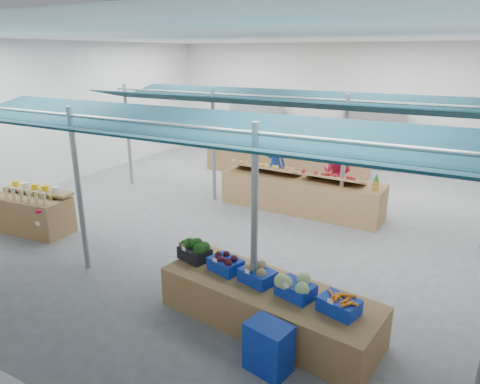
{
  "coord_description": "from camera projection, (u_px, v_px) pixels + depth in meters",
  "views": [
    {
      "loc": [
        4.98,
        -8.95,
        3.85
      ],
      "look_at": [
        0.95,
        -1.6,
        1.11
      ],
      "focal_mm": 32.0,
      "sensor_mm": 36.0,
      "label": 1
    }
  ],
  "objects": [
    {
      "name": "back_shelving_right",
      "position": [
        373.0,
        140.0,
        14.71
      ],
      "size": [
        2.0,
        0.5,
        2.0
      ],
      "primitive_type": "cube",
      "color": "#B23F33",
      "rests_on": "floor"
    },
    {
      "name": "fruit_counter",
      "position": [
        300.0,
        194.0,
        10.82
      ],
      "size": [
        4.14,
        1.11,
        0.88
      ],
      "primitive_type": "cube",
      "rotation": [
        0.0,
        0.0,
        -0.03
      ],
      "color": "olive",
      "rests_on": "floor"
    },
    {
      "name": "pole_grid",
      "position": [
        227.0,
        159.0,
        8.57
      ],
      "size": [
        10.0,
        4.6,
        3.0
      ],
      "color": "gray",
      "rests_on": "floor"
    },
    {
      "name": "crate_stack",
      "position": [
        268.0,
        348.0,
        5.36
      ],
      "size": [
        0.61,
        0.49,
        0.66
      ],
      "primitive_type": "cube",
      "rotation": [
        0.0,
        0.0,
        -0.2
      ],
      "color": "#0F30AC",
      "rests_on": "floor"
    },
    {
      "name": "pineapple",
      "position": [
        376.0,
        182.0,
        9.65
      ],
      "size": [
        0.14,
        0.14,
        0.39
      ],
      "rotation": [
        0.0,
        0.0,
        -0.06
      ],
      "color": "#8C6019",
      "rests_on": "fruit_counter"
    },
    {
      "name": "far_counter",
      "position": [
        287.0,
        159.0,
        14.25
      ],
      "size": [
        5.44,
        1.83,
        0.96
      ],
      "primitive_type": "cube",
      "rotation": [
        0.0,
        0.0,
        0.14
      ],
      "color": "olive",
      "rests_on": "floor"
    },
    {
      "name": "crate_carrots",
      "position": [
        339.0,
        305.0,
        5.52
      ],
      "size": [
        0.58,
        0.47,
        0.29
      ],
      "rotation": [
        0.0,
        0.0,
        -0.27
      ],
      "color": "#0F30AC",
      "rests_on": "veg_counter"
    },
    {
      "name": "awnings",
      "position": [
        227.0,
        111.0,
        8.27
      ],
      "size": [
        9.5,
        7.08,
        0.3
      ],
      "color": "#0A242D",
      "rests_on": "pole_grid"
    },
    {
      "name": "vendor_left",
      "position": [
        275.0,
        164.0,
        12.17
      ],
      "size": [
        0.61,
        0.41,
        1.64
      ],
      "primitive_type": "imported",
      "rotation": [
        0.0,
        0.0,
        3.11
      ],
      "color": "navy",
      "rests_on": "floor"
    },
    {
      "name": "apple_heap_yellow",
      "position": [
        265.0,
        167.0,
        11.03
      ],
      "size": [
        1.94,
        0.82,
        0.27
      ],
      "rotation": [
        0.0,
        0.0,
        -0.06
      ],
      "color": "#997247",
      "rests_on": "fruit_counter"
    },
    {
      "name": "pole_ribbon",
      "position": [
        38.0,
        213.0,
        7.78
      ],
      "size": [
        0.12,
        0.12,
        0.28
      ],
      "color": "red",
      "rests_on": "pole_grid"
    },
    {
      "name": "sparrow",
      "position": [
        183.0,
        246.0,
        6.9
      ],
      "size": [
        0.12,
        0.09,
        0.11
      ],
      "rotation": [
        0.0,
        0.0,
        -0.27
      ],
      "color": "brown",
      "rests_on": "crate_broccoli"
    },
    {
      "name": "crate_cabbage",
      "position": [
        296.0,
        286.0,
        5.87
      ],
      "size": [
        0.58,
        0.47,
        0.35
      ],
      "rotation": [
        0.0,
        0.0,
        -0.27
      ],
      "color": "#0F30AC",
      "rests_on": "veg_counter"
    },
    {
      "name": "apple_heap_red",
      "position": [
        332.0,
        177.0,
        10.15
      ],
      "size": [
        1.54,
        0.79,
        0.27
      ],
      "rotation": [
        0.0,
        0.0,
        -0.06
      ],
      "color": "#997247",
      "rests_on": "fruit_counter"
    },
    {
      "name": "hall",
      "position": [
        264.0,
        100.0,
        11.31
      ],
      "size": [
        13.0,
        13.0,
        13.0
      ],
      "color": "silver",
      "rests_on": "ground"
    },
    {
      "name": "vendor_right",
      "position": [
        337.0,
        172.0,
        11.35
      ],
      "size": [
        0.82,
        0.65,
        1.64
      ],
      "primitive_type": "imported",
      "rotation": [
        0.0,
        0.0,
        3.11
      ],
      "color": "#B71637",
      "rests_on": "floor"
    },
    {
      "name": "crate_beets",
      "position": [
        226.0,
        263.0,
        6.57
      ],
      "size": [
        0.58,
        0.47,
        0.29
      ],
      "rotation": [
        0.0,
        0.0,
        -0.27
      ],
      "color": "#0F30AC",
      "rests_on": "veg_counter"
    },
    {
      "name": "crate_broccoli",
      "position": [
        195.0,
        250.0,
        6.93
      ],
      "size": [
        0.58,
        0.47,
        0.35
      ],
      "rotation": [
        0.0,
        0.0,
        -0.27
      ],
      "color": "black",
      "rests_on": "veg_counter"
    },
    {
      "name": "back_shelving_left",
      "position": [
        256.0,
        129.0,
        16.77
      ],
      "size": [
        2.0,
        0.5,
        2.0
      ],
      "primitive_type": "cube",
      "color": "#B23F33",
      "rests_on": "floor"
    },
    {
      "name": "floor",
      "position": [
        237.0,
        211.0,
        10.94
      ],
      "size": [
        13.0,
        13.0,
        0.0
      ],
      "primitive_type": "plane",
      "color": "slate",
      "rests_on": "ground"
    },
    {
      "name": "crate_celeriac",
      "position": [
        257.0,
        273.0,
        6.23
      ],
      "size": [
        0.58,
        0.47,
        0.31
      ],
      "rotation": [
        0.0,
        0.0,
        -0.27
      ],
      "color": "#0F30AC",
      "rests_on": "veg_counter"
    },
    {
      "name": "bottle_shelf",
      "position": [
        33.0,
        212.0,
        9.6
      ],
      "size": [
        1.89,
        1.26,
        1.09
      ],
      "rotation": [
        0.0,
        0.0,
        0.1
      ],
      "color": "olive",
      "rests_on": "floor"
    },
    {
      "name": "veg_counter",
      "position": [
        267.0,
        305.0,
        6.27
      ],
      "size": [
        3.41,
        1.53,
        0.64
      ],
      "primitive_type": "cube",
      "rotation": [
        0.0,
        0.0,
        -0.14
      ],
      "color": "olive",
      "rests_on": "floor"
    }
  ]
}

